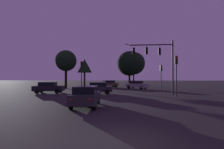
# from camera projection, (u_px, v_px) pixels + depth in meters

# --- Properties ---
(ground_plane) EXTENTS (168.00, 168.00, 0.00)m
(ground_plane) POSITION_uv_depth(u_px,v_px,m) (120.00, 90.00, 30.30)
(ground_plane) COLOR black
(ground_plane) RESTS_ON ground
(traffic_signal_mast_arm) EXTENTS (6.08, 0.52, 6.83)m
(traffic_signal_mast_arm) POSITION_uv_depth(u_px,v_px,m) (157.00, 57.00, 22.18)
(traffic_signal_mast_arm) COLOR #232326
(traffic_signal_mast_arm) RESTS_ON ground
(traffic_light_corner_left) EXTENTS (0.33, 0.37, 4.62)m
(traffic_light_corner_left) POSITION_uv_depth(u_px,v_px,m) (82.00, 70.00, 26.80)
(traffic_light_corner_left) COLOR #232326
(traffic_light_corner_left) RESTS_ON ground
(traffic_light_corner_right) EXTENTS (0.32, 0.36, 4.57)m
(traffic_light_corner_right) POSITION_uv_depth(u_px,v_px,m) (176.00, 68.00, 19.65)
(traffic_light_corner_right) COLOR #232326
(traffic_light_corner_right) RESTS_ON ground
(traffic_light_median) EXTENTS (0.36, 0.38, 3.99)m
(traffic_light_median) POSITION_uv_depth(u_px,v_px,m) (161.00, 73.00, 25.98)
(traffic_light_median) COLOR #232326
(traffic_light_median) RESTS_ON ground
(car_nearside_lane) EXTENTS (1.84, 4.22, 1.52)m
(car_nearside_lane) POSITION_uv_depth(u_px,v_px,m) (86.00, 96.00, 13.13)
(car_nearside_lane) COLOR #232328
(car_nearside_lane) RESTS_ON ground
(car_crossing_left) EXTENTS (4.12, 2.12, 1.52)m
(car_crossing_left) POSITION_uv_depth(u_px,v_px,m) (97.00, 88.00, 22.86)
(car_crossing_left) COLOR #232328
(car_crossing_left) RESTS_ON ground
(car_crossing_right) EXTENTS (4.20, 2.19, 1.52)m
(car_crossing_right) POSITION_uv_depth(u_px,v_px,m) (49.00, 87.00, 24.01)
(car_crossing_right) COLOR black
(car_crossing_right) RESTS_ON ground
(car_far_lane) EXTENTS (4.38, 3.25, 1.52)m
(car_far_lane) POSITION_uv_depth(u_px,v_px,m) (108.00, 84.00, 36.70)
(car_far_lane) COLOR #473828
(car_far_lane) RESTS_ON ground
(car_parked_lot) EXTENTS (4.22, 3.72, 1.52)m
(car_parked_lot) POSITION_uv_depth(u_px,v_px,m) (137.00, 85.00, 32.62)
(car_parked_lot) COLOR gray
(car_parked_lot) RESTS_ON ground
(tree_behind_sign) EXTENTS (5.94, 5.94, 8.79)m
(tree_behind_sign) POSITION_uv_depth(u_px,v_px,m) (134.00, 63.00, 45.81)
(tree_behind_sign) COLOR black
(tree_behind_sign) RESTS_ON ground
(tree_left_far) EXTENTS (4.02, 4.02, 7.36)m
(tree_left_far) POSITION_uv_depth(u_px,v_px,m) (66.00, 61.00, 33.54)
(tree_left_far) COLOR black
(tree_left_far) RESTS_ON ground
(tree_center_horizon) EXTENTS (3.14, 3.14, 6.06)m
(tree_center_horizon) POSITION_uv_depth(u_px,v_px,m) (85.00, 66.00, 37.49)
(tree_center_horizon) COLOR black
(tree_center_horizon) RESTS_ON ground
(tree_right_cluster) EXTENTS (5.72, 5.72, 8.23)m
(tree_right_cluster) POSITION_uv_depth(u_px,v_px,m) (129.00, 63.00, 40.61)
(tree_right_cluster) COLOR black
(tree_right_cluster) RESTS_ON ground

